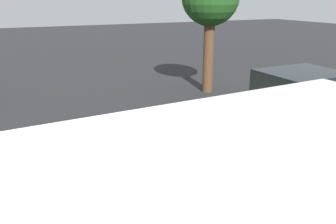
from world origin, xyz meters
The scene contains 4 objects.
ground_plane centered at (0.00, 0.00, 0.00)m, with size 80.00×80.00×0.00m, color #262628.
lane_marking_centre centered at (3.00, 0.00, 0.01)m, with size 28.00×0.16×0.01m, color #E0D14C.
white_van centered at (1.12, -2.41, 1.27)m, with size 5.32×2.53×2.20m.
car_yellow_crossing centered at (5.98, 1.22, 0.83)m, with size 4.08×2.14×1.66m.
Camera 1 is at (-0.89, -5.05, 3.43)m, focal length 37.27 mm.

